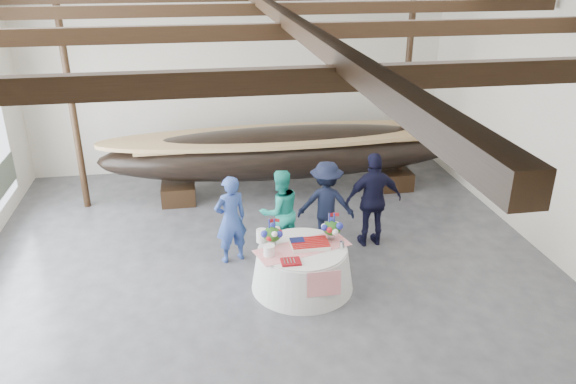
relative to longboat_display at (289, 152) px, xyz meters
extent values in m
cube|color=#3D3D42|center=(-0.90, -4.12, -0.98)|extent=(10.00, 12.00, 0.01)
cube|color=silver|center=(-0.90, 1.88, 1.27)|extent=(10.00, 0.02, 4.50)
cube|color=white|center=(-0.90, -4.12, 3.52)|extent=(10.00, 12.00, 0.01)
cube|color=black|center=(-0.90, -7.62, 3.27)|extent=(9.80, 0.12, 0.18)
cube|color=black|center=(-0.90, -5.12, 3.27)|extent=(9.80, 0.12, 0.18)
cube|color=black|center=(-0.90, -2.62, 3.27)|extent=(9.80, 0.12, 0.18)
cube|color=black|center=(-0.90, -4.12, 3.40)|extent=(0.15, 11.76, 0.15)
cylinder|color=black|center=(-4.40, 0.00, 1.27)|extent=(0.14, 0.14, 4.50)
cylinder|color=black|center=(2.60, 0.00, 1.27)|extent=(0.14, 0.14, 4.50)
cube|color=black|center=(-2.46, 0.00, -0.78)|extent=(0.72, 0.92, 0.41)
cube|color=black|center=(2.46, 0.00, -0.78)|extent=(0.72, 0.92, 0.41)
ellipsoid|color=black|center=(0.00, 0.00, -0.01)|extent=(8.19, 1.64, 1.13)
cube|color=#9E7A4C|center=(0.00, 0.00, 0.30)|extent=(6.55, 1.08, 0.06)
cone|color=silver|center=(-0.43, -3.83, -0.64)|extent=(1.66, 1.66, 0.69)
cylinder|color=silver|center=(-0.43, -3.83, -0.28)|extent=(1.41, 1.41, 0.04)
cube|color=red|center=(-0.43, -3.83, -0.26)|extent=(1.63, 0.98, 0.01)
cube|color=white|center=(-0.31, -3.81, -0.23)|extent=(0.60, 0.40, 0.07)
cylinder|color=white|center=(-0.99, -3.98, -0.18)|extent=(0.18, 0.18, 0.17)
cylinder|color=white|center=(-1.05, -3.51, -0.16)|extent=(0.18, 0.18, 0.21)
cube|color=maroon|center=(-0.69, -4.25, -0.25)|extent=(0.30, 0.24, 0.03)
cone|color=silver|center=(0.18, -3.95, -0.20)|extent=(0.09, 0.09, 0.12)
imported|color=#2B438A|center=(-1.50, -2.79, -0.18)|extent=(0.68, 0.55, 1.60)
imported|color=teal|center=(-0.60, -2.59, -0.19)|extent=(0.90, 0.78, 1.57)
imported|color=black|center=(0.27, -2.45, -0.17)|extent=(1.15, 0.81, 1.62)
imported|color=black|center=(1.12, -2.62, -0.08)|extent=(1.06, 0.47, 1.79)
camera|label=1|loc=(-1.96, -11.52, 4.13)|focal=35.00mm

